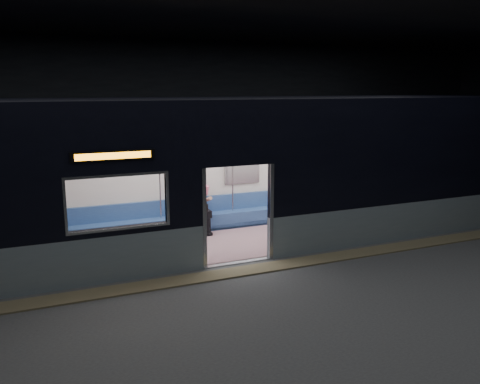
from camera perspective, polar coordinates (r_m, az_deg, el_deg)
station_floor at (r=9.75m, az=2.26°, el=-9.93°), size 24.00×14.00×0.01m
station_envelope at (r=9.06m, az=2.45°, el=12.17°), size 24.00×14.00×5.00m
tactile_strip at (r=10.21m, az=0.92°, el=-8.79°), size 22.80×0.50×0.03m
metro_car at (r=11.54m, az=-3.14°, el=3.00°), size 18.00×3.04×3.35m
passenger at (r=12.65m, az=-4.76°, el=-0.83°), size 0.48×0.80×1.50m
handbag at (r=12.43m, az=-4.53°, el=-1.71°), size 0.39×0.36×0.16m
transit_map at (r=13.29m, az=0.22°, el=2.41°), size 0.90×0.03×0.58m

